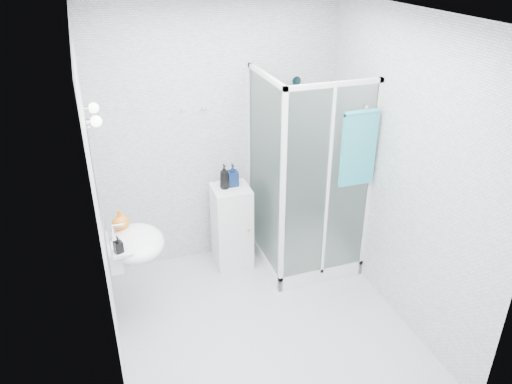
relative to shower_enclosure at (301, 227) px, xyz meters
name	(u,v)px	position (x,y,z in m)	size (l,w,h in m)	color
room	(265,195)	(-0.67, -0.77, 0.85)	(2.40, 2.60, 2.60)	silver
shower_enclosure	(301,227)	(0.00, 0.00, 0.00)	(0.90, 0.95, 2.00)	silver
wall_basin	(133,244)	(-1.66, -0.32, 0.35)	(0.46, 0.56, 0.35)	silver
mirror	(95,169)	(-1.85, -0.32, 1.05)	(0.02, 0.60, 0.70)	white
vanity_lights	(94,114)	(-1.80, -0.32, 1.47)	(0.10, 0.40, 0.08)	silver
wall_hooks	(193,110)	(-0.92, 0.49, 1.17)	(0.23, 0.06, 0.03)	silver
storage_cabinet	(232,226)	(-0.64, 0.26, -0.01)	(0.37, 0.39, 0.87)	silver
hand_towel	(359,147)	(0.33, -0.40, 0.98)	(0.32, 0.05, 0.69)	teal
shampoo_bottle_a	(224,177)	(-0.70, 0.27, 0.55)	(0.09, 0.10, 0.25)	black
shampoo_bottle_b	(233,175)	(-0.61, 0.30, 0.54)	(0.10, 0.10, 0.22)	#0B1D45
soap_dispenser_orange	(120,220)	(-1.72, -0.17, 0.51)	(0.14, 0.14, 0.18)	orange
soap_dispenser_black	(118,245)	(-1.78, -0.51, 0.48)	(0.06, 0.06, 0.14)	black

